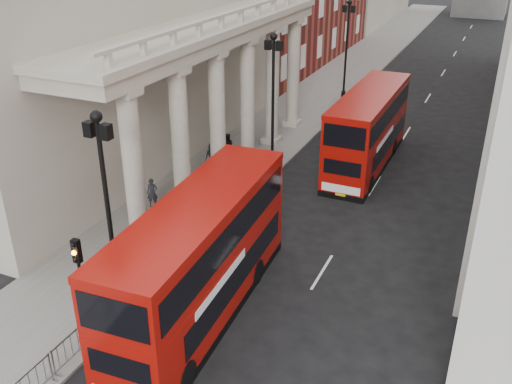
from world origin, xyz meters
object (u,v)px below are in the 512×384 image
at_px(bus_near, 201,257).
at_px(bus_far, 368,128).
at_px(lamp_post_south, 107,202).
at_px(pedestrian_a, 152,193).
at_px(lamp_post_mid, 273,93).
at_px(pedestrian_c, 212,156).
at_px(traffic_light, 80,272).
at_px(lamp_post_north, 347,44).
at_px(pedestrian_b, 227,146).

height_order(bus_near, bus_far, bus_near).
bearing_deg(lamp_post_south, pedestrian_a, 114.85).
bearing_deg(lamp_post_mid, bus_near, -78.08).
bearing_deg(bus_near, bus_far, 79.72).
distance_m(lamp_post_south, lamp_post_mid, 16.00).
distance_m(bus_near, pedestrian_c, 14.29).
relative_size(lamp_post_south, bus_near, 0.71).
relative_size(lamp_post_mid, pedestrian_a, 5.11).
bearing_deg(traffic_light, bus_near, 48.03).
relative_size(lamp_post_south, traffic_light, 1.93).
distance_m(lamp_post_north, pedestrian_c, 18.67).
xyz_separation_m(bus_far, pedestrian_c, (-8.51, -4.85, -1.52)).
bearing_deg(pedestrian_c, traffic_light, -87.79).
bearing_deg(lamp_post_mid, pedestrian_a, -115.84).
height_order(traffic_light, pedestrian_a, traffic_light).
bearing_deg(pedestrian_a, lamp_post_mid, 36.89).
relative_size(bus_far, pedestrian_a, 6.86).
relative_size(lamp_post_north, traffic_light, 1.93).
relative_size(lamp_post_south, lamp_post_mid, 1.00).
xyz_separation_m(lamp_post_south, lamp_post_mid, (0.00, 16.00, 0.00)).
xyz_separation_m(lamp_post_south, pedestrian_a, (-3.79, 8.18, -3.98)).
relative_size(lamp_post_mid, bus_near, 0.71).
bearing_deg(bus_near, traffic_light, -135.16).
bearing_deg(lamp_post_south, lamp_post_north, 90.00).
height_order(lamp_post_south, bus_near, lamp_post_south).
height_order(traffic_light, bus_far, bus_far).
height_order(lamp_post_mid, pedestrian_c, lamp_post_mid).
height_order(lamp_post_north, traffic_light, lamp_post_north).
height_order(lamp_post_mid, pedestrian_b, lamp_post_mid).
bearing_deg(pedestrian_b, pedestrian_c, 56.19).
xyz_separation_m(pedestrian_b, pedestrian_c, (-0.10, -1.90, 0.00)).
bearing_deg(lamp_post_mid, lamp_post_north, 90.00).
height_order(lamp_post_south, lamp_post_north, same).
distance_m(lamp_post_north, traffic_light, 34.07).
height_order(lamp_post_north, bus_near, lamp_post_north).
xyz_separation_m(lamp_post_north, pedestrian_a, (-3.79, -23.82, -3.98)).
bearing_deg(bus_near, pedestrian_c, 113.26).
bearing_deg(traffic_light, lamp_post_north, 90.17).
relative_size(bus_near, pedestrian_b, 6.66).
bearing_deg(pedestrian_b, bus_far, 168.61).
bearing_deg(traffic_light, bus_far, 76.07).
distance_m(lamp_post_south, lamp_post_north, 32.00).
bearing_deg(bus_near, pedestrian_b, 109.88).
relative_size(lamp_post_south, pedestrian_a, 5.11).
xyz_separation_m(bus_far, pedestrian_a, (-9.07, -10.70, -1.58)).
bearing_deg(bus_far, lamp_post_south, -105.43).
bearing_deg(pedestrian_c, bus_far, 20.15).
distance_m(lamp_post_mid, lamp_post_north, 16.00).
bearing_deg(bus_near, lamp_post_mid, 98.73).
xyz_separation_m(lamp_post_north, bus_far, (5.29, -13.12, -2.39)).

